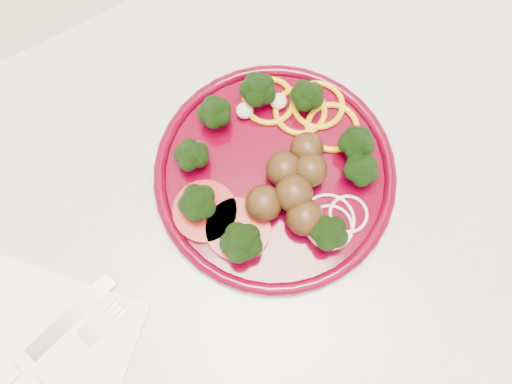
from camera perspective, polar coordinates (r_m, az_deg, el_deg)
counter at (r=1.08m, az=-11.68°, el=-13.83°), size 2.40×0.60×0.90m
plate at (r=0.62m, az=2.08°, el=2.11°), size 0.27×0.27×0.05m
napkin at (r=0.64m, az=-20.87°, el=-15.56°), size 0.25×0.25×0.00m
knife at (r=0.64m, az=-23.12°, el=-16.20°), size 0.20×0.07×0.01m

